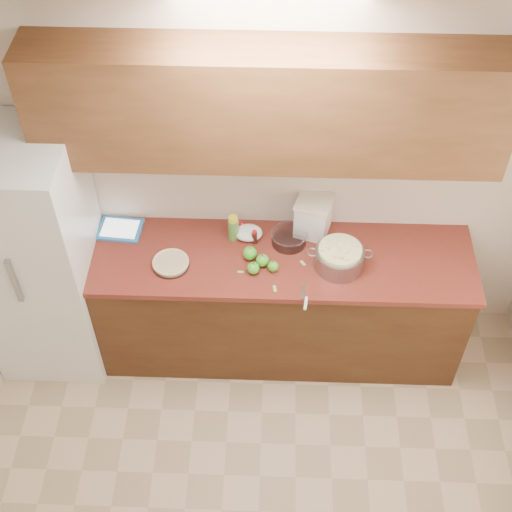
{
  "coord_description": "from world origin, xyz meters",
  "views": [
    {
      "loc": [
        0.04,
        -1.52,
        4.23
      ],
      "look_at": [
        -0.06,
        1.43,
        0.98
      ],
      "focal_mm": 50.0,
      "sensor_mm": 36.0,
      "label": 1
    }
  ],
  "objects_px": {
    "flour_canister": "(313,216)",
    "tablet": "(120,229)",
    "colander": "(339,257)",
    "pie": "(171,263)"
  },
  "relations": [
    {
      "from": "tablet",
      "to": "pie",
      "type": "bearing_deg",
      "value": -33.43
    },
    {
      "from": "pie",
      "to": "tablet",
      "type": "height_order",
      "value": "pie"
    },
    {
      "from": "colander",
      "to": "flour_canister",
      "type": "height_order",
      "value": "flour_canister"
    },
    {
      "from": "flour_canister",
      "to": "tablet",
      "type": "xyz_separation_m",
      "value": [
        -1.25,
        -0.04,
        -0.13
      ]
    },
    {
      "from": "flour_canister",
      "to": "colander",
      "type": "bearing_deg",
      "value": -61.83
    },
    {
      "from": "flour_canister",
      "to": "tablet",
      "type": "height_order",
      "value": "flour_canister"
    },
    {
      "from": "colander",
      "to": "flour_canister",
      "type": "xyz_separation_m",
      "value": [
        -0.16,
        0.3,
        0.06
      ]
    },
    {
      "from": "colander",
      "to": "tablet",
      "type": "relative_size",
      "value": 1.37
    },
    {
      "from": "flour_canister",
      "to": "tablet",
      "type": "relative_size",
      "value": 0.91
    },
    {
      "from": "pie",
      "to": "colander",
      "type": "xyz_separation_m",
      "value": [
        1.04,
        0.03,
        0.05
      ]
    }
  ]
}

